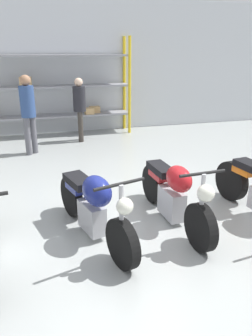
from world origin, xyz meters
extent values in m
plane|color=#9EA3A0|center=(0.00, 0.00, 0.00)|extent=(30.00, 30.00, 0.00)
cube|color=silver|center=(0.00, 5.78, 1.80)|extent=(30.00, 0.08, 3.60)
cylinder|color=gold|center=(1.44, 5.14, 1.30)|extent=(0.08, 0.08, 2.61)
cylinder|color=gold|center=(1.44, 5.69, 1.30)|extent=(0.08, 0.08, 2.61)
cube|color=gray|center=(-0.64, 5.42, 0.54)|extent=(4.16, 0.55, 0.05)
cube|color=gray|center=(-0.64, 5.42, 1.33)|extent=(4.16, 0.55, 0.05)
cube|color=gray|center=(-0.64, 5.42, 2.12)|extent=(4.16, 0.55, 0.05)
cube|color=tan|center=(-1.30, 5.30, 1.48)|extent=(0.31, 0.27, 0.25)
cube|color=tan|center=(0.32, 5.29, 0.65)|extent=(0.24, 0.24, 0.17)
cube|color=tan|center=(0.50, 5.45, 0.66)|extent=(0.29, 0.21, 0.18)
cylinder|color=black|center=(-0.38, -0.81, 0.29)|extent=(0.26, 0.59, 0.58)
cylinder|color=black|center=(-0.76, 0.56, 0.29)|extent=(0.26, 0.59, 0.58)
cube|color=#ADADB2|center=(-0.59, -0.07, 0.26)|extent=(0.31, 0.49, 0.38)
ellipsoid|color=navy|center=(-0.54, -0.24, 0.69)|extent=(0.43, 0.56, 0.36)
cube|color=black|center=(-0.68, 0.28, 0.63)|extent=(0.39, 0.58, 0.10)
cube|color=navy|center=(-0.70, 0.32, 0.54)|extent=(0.31, 0.41, 0.12)
cylinder|color=#ADADB2|center=(-0.39, -0.79, 0.63)|extent=(0.06, 0.06, 0.68)
sphere|color=silver|center=(-0.37, -0.86, 0.76)|extent=(0.18, 0.18, 0.18)
cylinder|color=black|center=(-0.39, -0.76, 0.97)|extent=(0.58, 0.19, 0.04)
cylinder|color=black|center=(0.59, -0.73, 0.29)|extent=(0.15, 0.59, 0.59)
cylinder|color=black|center=(0.51, 0.67, 0.29)|extent=(0.15, 0.59, 0.59)
cube|color=#ADADB2|center=(0.55, 0.02, 0.26)|extent=(0.24, 0.49, 0.40)
ellipsoid|color=#B2191E|center=(0.56, -0.15, 0.69)|extent=(0.31, 0.50, 0.34)
cube|color=black|center=(0.53, 0.39, 0.64)|extent=(0.27, 0.57, 0.10)
cube|color=#B2191E|center=(0.52, 0.43, 0.55)|extent=(0.22, 0.40, 0.12)
cylinder|color=#ADADB2|center=(0.59, -0.71, 0.62)|extent=(0.05, 0.05, 0.66)
sphere|color=silver|center=(0.59, -0.78, 0.75)|extent=(0.20, 0.20, 0.20)
cylinder|color=black|center=(0.59, -0.68, 0.95)|extent=(0.58, 0.07, 0.04)
cylinder|color=black|center=(1.73, 0.41, 0.31)|extent=(0.21, 0.64, 0.63)
cube|color=black|center=(1.77, 0.06, 0.68)|extent=(0.31, 0.50, 0.10)
cube|color=orange|center=(1.76, 0.15, 0.59)|extent=(0.25, 0.36, 0.12)
cylinder|color=#595960|center=(-1.22, 3.84, 0.43)|extent=(0.13, 0.13, 0.85)
cylinder|color=#595960|center=(-1.36, 3.73, 0.43)|extent=(0.13, 0.13, 0.85)
cylinder|color=navy|center=(-1.29, 3.78, 1.19)|extent=(0.45, 0.45, 0.68)
sphere|color=#9E7051|center=(-1.29, 3.78, 1.64)|extent=(0.23, 0.23, 0.23)
cylinder|color=#38332D|center=(-0.02, 4.70, 0.39)|extent=(0.13, 0.13, 0.78)
cylinder|color=#38332D|center=(-0.05, 4.52, 0.39)|extent=(0.13, 0.13, 0.78)
cylinder|color=#232328|center=(-0.04, 4.61, 1.09)|extent=(0.36, 0.36, 0.62)
sphere|color=beige|center=(-0.04, 4.61, 1.50)|extent=(0.21, 0.21, 0.21)
camera|label=1|loc=(-1.17, -3.75, 2.26)|focal=35.00mm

